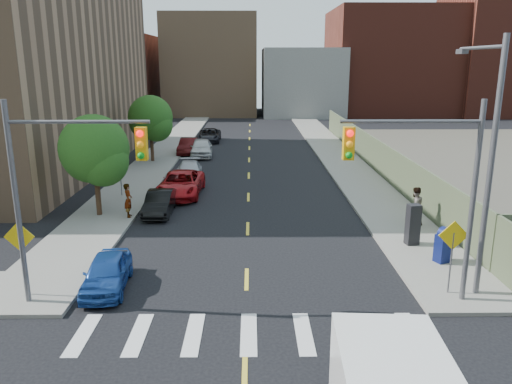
{
  "coord_description": "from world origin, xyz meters",
  "views": [
    {
      "loc": [
        0.19,
        -9.75,
        8.14
      ],
      "look_at": [
        0.41,
        13.63,
        2.0
      ],
      "focal_mm": 35.0,
      "sensor_mm": 36.0,
      "label": 1
    }
  ],
  "objects_px": {
    "parked_car_black": "(160,203)",
    "parked_car_silver": "(189,171)",
    "parked_car_red": "(181,184)",
    "mailbox": "(444,245)",
    "pedestrian_east": "(415,206)",
    "payphone": "(413,225)",
    "parked_car_blue": "(107,273)",
    "parked_car_maroon": "(188,146)",
    "parked_car_white": "(201,148)",
    "parked_car_grey": "(209,135)",
    "pedestrian_west": "(128,200)"
  },
  "relations": [
    {
      "from": "parked_car_red",
      "to": "parked_car_grey",
      "type": "distance_m",
      "value": 21.63
    },
    {
      "from": "parked_car_red",
      "to": "payphone",
      "type": "height_order",
      "value": "payphone"
    },
    {
      "from": "parked_car_black",
      "to": "payphone",
      "type": "xyz_separation_m",
      "value": [
        12.25,
        -5.19,
        0.44
      ]
    },
    {
      "from": "parked_car_blue",
      "to": "parked_car_white",
      "type": "xyz_separation_m",
      "value": [
        0.92,
        26.44,
        0.15
      ]
    },
    {
      "from": "parked_car_blue",
      "to": "mailbox",
      "type": "distance_m",
      "value": 13.33
    },
    {
      "from": "mailbox",
      "to": "pedestrian_east",
      "type": "distance_m",
      "value": 4.74
    },
    {
      "from": "parked_car_silver",
      "to": "parked_car_grey",
      "type": "height_order",
      "value": "parked_car_grey"
    },
    {
      "from": "parked_car_grey",
      "to": "payphone",
      "type": "distance_m",
      "value": 32.83
    },
    {
      "from": "parked_car_red",
      "to": "mailbox",
      "type": "xyz_separation_m",
      "value": [
        12.24,
        -11.12,
        0.12
      ]
    },
    {
      "from": "mailbox",
      "to": "pedestrian_east",
      "type": "height_order",
      "value": "pedestrian_east"
    },
    {
      "from": "parked_car_grey",
      "to": "parked_car_maroon",
      "type": "bearing_deg",
      "value": -100.18
    },
    {
      "from": "pedestrian_west",
      "to": "parked_car_blue",
      "type": "bearing_deg",
      "value": 176.58
    },
    {
      "from": "parked_car_red",
      "to": "pedestrian_west",
      "type": "distance_m",
      "value": 5.29
    },
    {
      "from": "payphone",
      "to": "parked_car_black",
      "type": "bearing_deg",
      "value": 147.0
    },
    {
      "from": "parked_car_blue",
      "to": "pedestrian_west",
      "type": "bearing_deg",
      "value": 93.54
    },
    {
      "from": "parked_car_black",
      "to": "parked_car_silver",
      "type": "bearing_deg",
      "value": 85.3
    },
    {
      "from": "parked_car_maroon",
      "to": "mailbox",
      "type": "distance_m",
      "value": 29.01
    },
    {
      "from": "parked_car_black",
      "to": "payphone",
      "type": "height_order",
      "value": "payphone"
    },
    {
      "from": "parked_car_blue",
      "to": "parked_car_silver",
      "type": "xyz_separation_m",
      "value": [
        0.92,
        17.6,
        -0.01
      ]
    },
    {
      "from": "parked_car_grey",
      "to": "mailbox",
      "type": "relative_size",
      "value": 3.24
    },
    {
      "from": "parked_car_white",
      "to": "parked_car_black",
      "type": "bearing_deg",
      "value": -95.57
    },
    {
      "from": "parked_car_white",
      "to": "parked_car_blue",
      "type": "bearing_deg",
      "value": -95.44
    },
    {
      "from": "parked_car_blue",
      "to": "payphone",
      "type": "bearing_deg",
      "value": 13.7
    },
    {
      "from": "pedestrian_west",
      "to": "pedestrian_east",
      "type": "bearing_deg",
      "value": -107.47
    },
    {
      "from": "mailbox",
      "to": "parked_car_silver",
      "type": "bearing_deg",
      "value": 103.95
    },
    {
      "from": "parked_car_silver",
      "to": "parked_car_black",
      "type": "bearing_deg",
      "value": -100.02
    },
    {
      "from": "parked_car_grey",
      "to": "pedestrian_west",
      "type": "relative_size",
      "value": 2.68
    },
    {
      "from": "parked_car_maroon",
      "to": "payphone",
      "type": "relative_size",
      "value": 2.3
    },
    {
      "from": "parked_car_silver",
      "to": "parked_car_grey",
      "type": "xyz_separation_m",
      "value": [
        0.0,
        17.22,
        0.05
      ]
    },
    {
      "from": "parked_car_red",
      "to": "parked_car_white",
      "type": "relative_size",
      "value": 1.17
    },
    {
      "from": "payphone",
      "to": "parked_car_silver",
      "type": "bearing_deg",
      "value": 120.7
    },
    {
      "from": "parked_car_silver",
      "to": "parked_car_grey",
      "type": "distance_m",
      "value": 17.22
    },
    {
      "from": "parked_car_black",
      "to": "mailbox",
      "type": "xyz_separation_m",
      "value": [
        12.88,
        -7.23,
        0.24
      ]
    },
    {
      "from": "parked_car_grey",
      "to": "pedestrian_west",
      "type": "distance_m",
      "value": 26.56
    },
    {
      "from": "parked_car_black",
      "to": "parked_car_silver",
      "type": "height_order",
      "value": "parked_car_black"
    },
    {
      "from": "parked_car_blue",
      "to": "parked_car_black",
      "type": "xyz_separation_m",
      "value": [
        0.29,
        9.3,
        0.01
      ]
    },
    {
      "from": "parked_car_white",
      "to": "payphone",
      "type": "relative_size",
      "value": 2.49
    },
    {
      "from": "mailbox",
      "to": "pedestrian_east",
      "type": "xyz_separation_m",
      "value": [
        0.3,
        4.73,
        0.26
      ]
    },
    {
      "from": "parked_car_red",
      "to": "pedestrian_east",
      "type": "height_order",
      "value": "pedestrian_east"
    },
    {
      "from": "parked_car_silver",
      "to": "payphone",
      "type": "height_order",
      "value": "payphone"
    },
    {
      "from": "parked_car_maroon",
      "to": "payphone",
      "type": "height_order",
      "value": "payphone"
    },
    {
      "from": "parked_car_red",
      "to": "parked_car_silver",
      "type": "xyz_separation_m",
      "value": [
        0.0,
        4.4,
        -0.13
      ]
    },
    {
      "from": "parked_car_maroon",
      "to": "payphone",
      "type": "bearing_deg",
      "value": -59.36
    },
    {
      "from": "pedestrian_east",
      "to": "parked_car_blue",
      "type": "bearing_deg",
      "value": 4.47
    },
    {
      "from": "parked_car_maroon",
      "to": "pedestrian_west",
      "type": "xyz_separation_m",
      "value": [
        -0.8,
        -19.38,
        0.35
      ]
    },
    {
      "from": "parked_car_white",
      "to": "pedestrian_east",
      "type": "bearing_deg",
      "value": -60.87
    },
    {
      "from": "parked_car_blue",
      "to": "parked_car_grey",
      "type": "bearing_deg",
      "value": 84.0
    },
    {
      "from": "pedestrian_east",
      "to": "parked_car_silver",
      "type": "bearing_deg",
      "value": -63.03
    },
    {
      "from": "parked_car_maroon",
      "to": "parked_car_blue",
      "type": "bearing_deg",
      "value": -87.25
    },
    {
      "from": "mailbox",
      "to": "parked_car_grey",
      "type": "bearing_deg",
      "value": 86.19
    }
  ]
}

